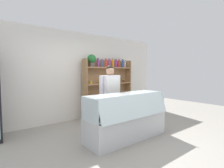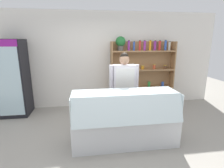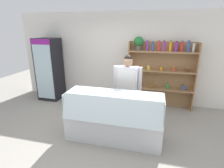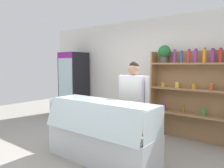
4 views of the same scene
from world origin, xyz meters
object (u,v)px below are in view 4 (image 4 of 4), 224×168
object	(u,v)px
shelving_unit	(191,87)
drinks_fridge	(74,86)
deli_display_case	(101,142)
shop_clerk	(133,98)

from	to	relation	value
shelving_unit	drinks_fridge	bearing A→B (deg)	-177.16
drinks_fridge	shelving_unit	bearing A→B (deg)	2.84
drinks_fridge	deli_display_case	distance (m)	3.13
deli_display_case	shop_clerk	distance (m)	1.03
drinks_fridge	deli_display_case	bearing A→B (deg)	-34.11
drinks_fridge	shop_clerk	bearing A→B (deg)	-19.60
drinks_fridge	shop_clerk	size ratio (longest dim) A/B	1.17
shelving_unit	shop_clerk	distance (m)	1.33
shelving_unit	shop_clerk	xyz separation A→B (m)	(-0.70, -1.12, -0.16)
drinks_fridge	deli_display_case	size ratio (longest dim) A/B	1.00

